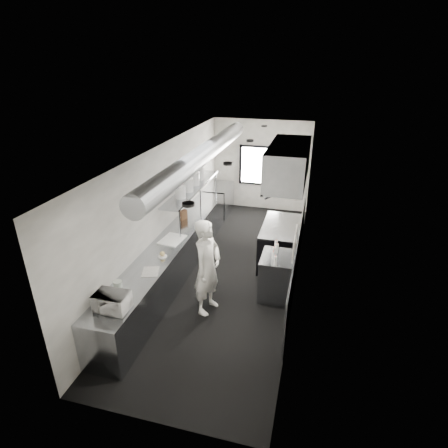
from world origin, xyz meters
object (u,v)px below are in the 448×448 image
Objects in this scene: pass_shelf at (192,188)px; squeeze_bottle_b at (273,255)px; small_plate at (163,256)px; squeeze_bottle_c at (274,251)px; exhaust_hood at (288,164)px; bottle_station at (277,276)px; plate_stack_a at (180,192)px; prep_counter at (173,257)px; plate_stack_d at (199,172)px; range at (280,243)px; microwave at (112,302)px; line_cook at (207,267)px; squeeze_bottle_e at (276,245)px; squeeze_bottle_d at (277,248)px; plate_stack_c at (195,179)px; knife_block at (183,215)px; deli_tub_a at (110,294)px; squeeze_bottle_a at (275,261)px; far_work_table at (219,200)px; deli_tub_b at (118,284)px; plate_stack_b at (188,185)px; cutting_board at (172,239)px.

pass_shelf is 18.82× the size of squeeze_bottle_b.
squeeze_bottle_c is at bearing 16.04° from small_plate.
pass_shelf is at bearing 172.53° from exhaust_hood.
squeeze_bottle_c reaches higher than bottle_station.
plate_stack_a reaches higher than squeeze_bottle_b.
exhaust_hood is 0.37× the size of prep_counter.
range is at bearing -22.59° from plate_stack_d.
prep_counter is 12.46× the size of microwave.
line_cook is (-1.09, -2.19, 0.46)m from range.
squeeze_bottle_c is at bearing -90.58° from squeeze_bottle_e.
prep_counter is 30.53× the size of squeeze_bottle_d.
microwave is (0.04, -2.50, 0.59)m from prep_counter.
squeeze_bottle_b is (2.25, -1.99, -0.75)m from plate_stack_c.
bottle_station is at bearing -4.26° from knife_block.
deli_tub_a is 3.27m from knife_block.
squeeze_bottle_a is (2.33, -1.24, -0.72)m from plate_stack_a.
plate_stack_d is at bearing 157.93° from exhaust_hood.
far_work_table is at bearing 109.80° from knife_block.
squeeze_bottle_c is (2.35, -1.23, -0.02)m from knife_block.
deli_tub_b is at bearing -142.44° from squeeze_bottle_d.
small_plate is 2.27m from squeeze_bottle_e.
pass_shelf is at bearing 138.88° from squeeze_bottle_a.
bottle_station is 5.97× the size of deli_tub_b.
small_plate is 0.63× the size of plate_stack_a.
microwave is 2.99m from squeeze_bottle_a.
plate_stack_d is (-0.03, 0.64, 0.23)m from pass_shelf.
squeeze_bottle_a is at bearing -48.59° from plate_stack_d.
plate_stack_a is 1.75× the size of squeeze_bottle_b.
squeeze_bottle_e is (2.36, -0.96, -0.02)m from knife_block.
plate_stack_c is (0.10, 0.63, 0.72)m from knife_block.
microwave is (-1.06, -1.51, 0.11)m from line_cook.
microwave reaches higher than knife_block.
pass_shelf is 2.50× the size of far_work_table.
plate_stack_b is (-1.13, 2.18, 0.80)m from line_cook.
far_work_table is at bearing 90.00° from prep_counter.
deli_tub_a is (-0.21, 0.28, -0.09)m from microwave.
plate_stack_b is at bearing 76.68° from knife_block.
squeeze_bottle_a reaches higher than small_plate.
plate_stack_d is at bearing 92.63° from pass_shelf.
plate_stack_b is at bearing 42.11° from line_cook.
bottle_station is at bearing -4.97° from prep_counter.
exhaust_hood is 4.22m from deli_tub_b.
range is at bearing 26.58° from knife_block.
plate_stack_a reaches higher than bottle_station.
small_plate is 2.18m from squeeze_bottle_c.
cutting_board is 3.61× the size of squeeze_bottle_b.
knife_block is (-0.16, 1.10, 0.10)m from cutting_board.
squeeze_bottle_a is at bearing 6.75° from small_plate.
knife_block is 1.25× the size of squeeze_bottle_a.
squeeze_bottle_c is (2.21, -3.88, 0.54)m from far_work_table.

